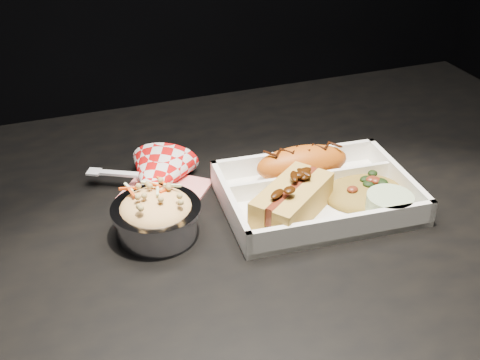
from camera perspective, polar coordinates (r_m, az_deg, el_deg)
name	(u,v)px	position (r m, az deg, el deg)	size (l,w,h in m)	color
dining_table	(251,270)	(0.85, 1.02, -8.53)	(1.20, 0.80, 0.75)	black
food_tray	(316,197)	(0.82, 7.22, -1.61)	(0.26, 0.20, 0.04)	white
fried_pastry	(302,163)	(0.85, 5.92, 1.60)	(0.13, 0.05, 0.05)	#C65A13
hotdog	(292,198)	(0.77, 4.98, -1.74)	(0.13, 0.12, 0.06)	gold
fried_rice_mound	(365,186)	(0.83, 11.75, -0.58)	(0.11, 0.09, 0.03)	olive
cupcake_liner	(389,206)	(0.80, 13.95, -2.37)	(0.06, 0.06, 0.03)	#A6BD8F
foil_coleslaw_cup	(156,214)	(0.75, -7.94, -3.23)	(0.11, 0.11, 0.07)	silver
napkin_fork	(156,179)	(0.85, -7.95, 0.12)	(0.17, 0.15, 0.10)	red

